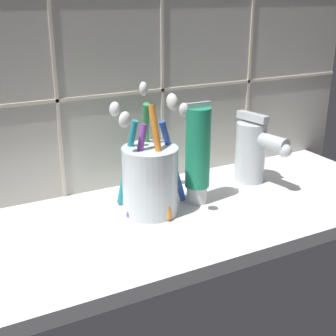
% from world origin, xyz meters
% --- Properties ---
extents(sink_counter, '(0.70, 0.28, 0.02)m').
position_xyz_m(sink_counter, '(0.00, 0.00, 0.01)').
color(sink_counter, white).
rests_on(sink_counter, ground).
extents(tile_wall_backsplash, '(0.80, 0.02, 0.46)m').
position_xyz_m(tile_wall_backsplash, '(0.00, 0.14, 0.23)').
color(tile_wall_backsplash, '#B7B2A8').
rests_on(tile_wall_backsplash, ground).
extents(toothbrush_cup, '(0.13, 0.14, 0.19)m').
position_xyz_m(toothbrush_cup, '(-0.06, 0.02, 0.08)').
color(toothbrush_cup, silver).
rests_on(toothbrush_cup, sink_counter).
extents(toothpaste_tube, '(0.04, 0.04, 0.16)m').
position_xyz_m(toothpaste_tube, '(0.02, 0.02, 0.10)').
color(toothpaste_tube, white).
rests_on(toothpaste_tube, sink_counter).
extents(sink_faucet, '(0.05, 0.11, 0.12)m').
position_xyz_m(sink_faucet, '(0.14, 0.05, 0.08)').
color(sink_faucet, silver).
rests_on(sink_faucet, sink_counter).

